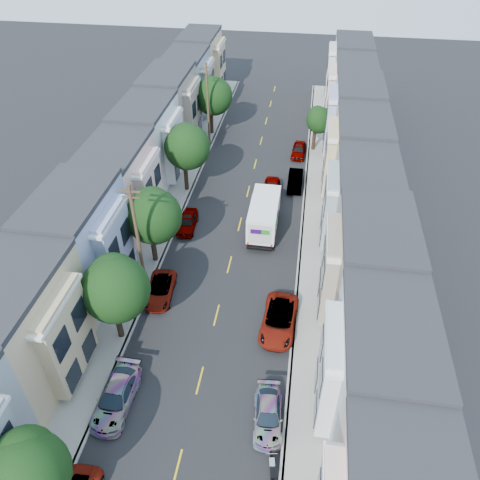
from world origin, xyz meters
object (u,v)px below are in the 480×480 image
object	(u,v)px
parked_left_d	(187,222)
fedex_truck	(264,215)
tree_a	(26,475)
utility_pole_near	(138,241)
lead_sedan	(272,190)
parked_left_c	(160,290)
parked_right_c	(295,181)
tree_e	(213,96)
tree_far_r	(318,121)
tree_c	(153,216)
tree_d	(186,147)
parked_right_a	(268,415)
motorcycle	(272,469)
parked_left_b	(116,397)
utility_pole_far	(208,105)
tree_b	(115,289)
parked_right_d	(299,150)
parked_right_b	(279,320)

from	to	relation	value
parked_left_d	fedex_truck	bearing A→B (deg)	3.29
tree_a	utility_pole_near	xyz separation A→B (m)	(0.00, 17.44, 0.75)
lead_sedan	utility_pole_near	bearing A→B (deg)	-123.15
parked_left_c	parked_right_c	world-z (taller)	parked_right_c
tree_e	parked_left_d	distance (m)	20.87
tree_far_r	fedex_truck	world-z (taller)	tree_far_r
tree_c	parked_left_c	xyz separation A→B (m)	(1.40, -4.16, -4.23)
tree_d	lead_sedan	size ratio (longest dim) A/B	1.59
lead_sedan	parked_left_d	bearing A→B (deg)	-141.12
utility_pole_near	parked_left_d	world-z (taller)	utility_pole_near
parked_right_a	motorcycle	xyz separation A→B (m)	(0.59, -3.24, -0.16)
parked_left_b	tree_e	bearing A→B (deg)	92.95
tree_c	parked_right_c	distance (m)	18.56
parked_right_a	utility_pole_far	bearing A→B (deg)	102.15
parked_left_d	tree_far_r	bearing A→B (deg)	53.84
tree_b	tree_c	xyz separation A→B (m)	(0.00, 8.71, -0.10)
motorcycle	tree_c	bearing A→B (deg)	115.03
utility_pole_far	parked_right_d	world-z (taller)	utility_pole_far
parked_right_b	motorcycle	xyz separation A→B (m)	(0.59, -11.07, -0.29)
tree_b	parked_right_a	bearing A→B (deg)	-24.57
utility_pole_far	parked_right_c	world-z (taller)	utility_pole_far
tree_c	lead_sedan	bearing A→B (deg)	53.24
fedex_truck	tree_e	bearing A→B (deg)	113.79
tree_a	tree_b	distance (m)	12.33
utility_pole_near	parked_right_c	distance (m)	21.49
tree_c	parked_right_d	distance (m)	24.44
tree_e	tree_a	bearing A→B (deg)	-90.00
tree_d	parked_left_b	bearing A→B (deg)	-86.89
utility_pole_far	tree_far_r	bearing A→B (deg)	2.25
tree_e	tree_far_r	bearing A→B (deg)	-10.91
tree_a	parked_right_a	distance (m)	13.84
tree_a	tree_c	bearing A→B (deg)	90.00
tree_c	motorcycle	distance (m)	21.21
tree_a	tree_b	xyz separation A→B (m)	(0.00, 12.32, 0.56)
utility_pole_near	parked_right_c	size ratio (longest dim) A/B	2.30
parked_left_d	parked_right_c	xyz separation A→B (m)	(9.80, 9.10, 0.03)
parked_right_d	parked_right_c	bearing A→B (deg)	-87.04
tree_far_r	utility_pole_near	world-z (taller)	utility_pole_near
parked_right_b	motorcycle	distance (m)	11.09
fedex_truck	parked_right_b	distance (m)	12.19
tree_d	parked_right_c	distance (m)	12.31
tree_far_r	utility_pole_near	xyz separation A→B (m)	(-13.19, -26.52, 1.24)
tree_e	fedex_truck	world-z (taller)	tree_e
tree_b	utility_pole_near	world-z (taller)	utility_pole_near
parked_left_d	parked_right_a	bearing A→B (deg)	-65.31
tree_b	parked_right_d	xyz separation A→B (m)	(11.20, 30.03, -4.28)
utility_pole_near	parked_right_a	size ratio (longest dim) A/B	2.36
tree_b	utility_pole_near	size ratio (longest dim) A/B	0.73
utility_pole_near	parked_right_b	world-z (taller)	utility_pole_near
tree_b	tree_e	size ratio (longest dim) A/B	0.99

